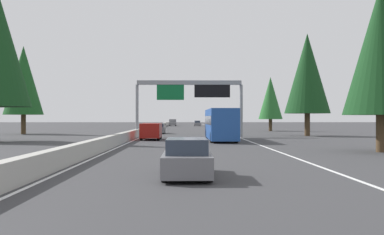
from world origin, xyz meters
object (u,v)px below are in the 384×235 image
at_px(sedan_far_center, 197,123).
at_px(sign_gantry_overhead, 191,92).
at_px(conifer_right_mid, 270,98).
at_px(conifer_left_mid, 23,80).
at_px(minivan_near_center, 151,130).
at_px(sedan_far_right, 187,159).
at_px(conifer_right_near, 307,74).
at_px(sedan_far_left, 159,129).
at_px(conifer_right_foreground, 381,49).
at_px(pickup_mid_left, 173,123).
at_px(bus_near_right, 220,123).

bearing_deg(sedan_far_center, sign_gantry_overhead, 177.71).
bearing_deg(conifer_right_mid, conifer_left_mid, 109.64).
xyz_separation_m(minivan_near_center, conifer_right_mid, (29.18, -18.04, 4.65)).
distance_m(minivan_near_center, conifer_left_mid, 25.61).
height_order(sedan_far_right, minivan_near_center, minivan_near_center).
bearing_deg(minivan_near_center, conifer_right_near, -64.10).
height_order(sedan_far_left, conifer_right_near, conifer_right_near).
relative_size(sedan_far_right, minivan_near_center, 0.88).
height_order(sedan_far_right, conifer_right_foreground, conifer_right_foreground).
bearing_deg(sedan_far_center, minivan_near_center, 174.82).
xyz_separation_m(sedan_far_center, conifer_right_foreground, (-93.01, -9.37, 6.06)).
relative_size(sedan_far_right, conifer_right_near, 0.35).
height_order(pickup_mid_left, bus_near_right, bus_near_right).
xyz_separation_m(pickup_mid_left, bus_near_right, (-78.28, -6.90, 0.80)).
relative_size(conifer_right_near, conifer_left_mid, 1.04).
distance_m(bus_near_right, conifer_right_near, 16.88).
distance_m(pickup_mid_left, conifer_right_foreground, 94.87).
bearing_deg(conifer_right_foreground, conifer_right_mid, -2.17).
height_order(sedan_far_right, conifer_left_mid, conifer_left_mid).
relative_size(conifer_right_foreground, conifer_right_mid, 1.20).
xyz_separation_m(sedan_far_center, conifer_right_mid, (-47.30, -11.10, 4.91)).
bearing_deg(sedan_far_center, pickup_mid_left, 87.67).
relative_size(sign_gantry_overhead, sedan_far_right, 2.88).
bearing_deg(pickup_mid_left, sign_gantry_overhead, -176.69).
xyz_separation_m(sign_gantry_overhead, conifer_right_foreground, (-23.16, -12.16, 1.45)).
bearing_deg(sedan_far_left, minivan_near_center, -179.08).
relative_size(sign_gantry_overhead, bus_near_right, 1.10).
bearing_deg(conifer_right_foreground, pickup_mid_left, 9.86).
bearing_deg(sedan_far_right, sedan_far_center, -1.87).
distance_m(pickup_mid_left, bus_near_right, 78.59).
height_order(minivan_near_center, conifer_left_mid, conifer_left_mid).
distance_m(conifer_right_foreground, conifer_right_near, 25.73).
distance_m(sedan_far_left, conifer_right_mid, 22.36).
relative_size(conifer_right_mid, conifer_left_mid, 0.75).
bearing_deg(minivan_near_center, conifer_right_mid, -31.73).
bearing_deg(sign_gantry_overhead, conifer_left_mid, 67.91).
xyz_separation_m(conifer_right_mid, conifer_left_mid, (-13.19, 36.96, 1.85)).
bearing_deg(conifer_right_near, conifer_left_mid, 79.56).
distance_m(sedan_far_center, conifer_right_foreground, 93.68).
height_order(sedan_far_left, conifer_left_mid, conifer_left_mid).
bearing_deg(bus_near_right, minivan_near_center, 77.67).
relative_size(sedan_far_center, bus_near_right, 0.38).
bearing_deg(minivan_near_center, sedan_far_center, -5.18).
height_order(sedan_far_right, sedan_far_center, same).
bearing_deg(conifer_left_mid, sedan_far_center, -23.15).
bearing_deg(conifer_right_foreground, conifer_right_near, -5.27).
bearing_deg(conifer_right_mid, minivan_near_center, 148.27).
relative_size(bus_near_right, conifer_left_mid, 0.94).
bearing_deg(sedan_far_right, minivan_near_center, 7.08).
xyz_separation_m(pickup_mid_left, conifer_right_mid, (-47.58, -17.95, 4.68)).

